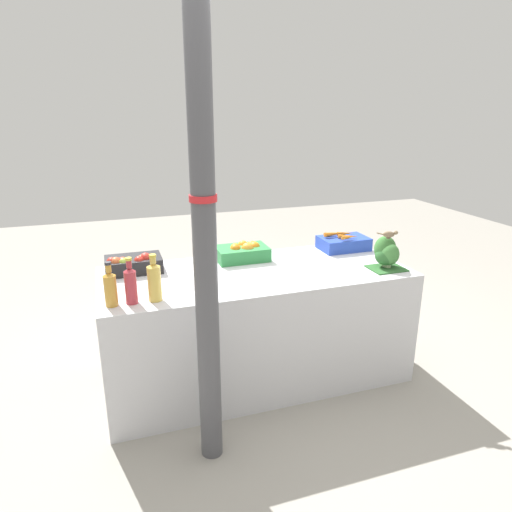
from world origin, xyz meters
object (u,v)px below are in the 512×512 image
(apple_crate, at_px, (132,264))
(juice_bottle_ruby, at_px, (131,284))
(sparrow_bird, at_px, (390,234))
(juice_bottle_golden, at_px, (154,281))
(orange_crate, at_px, (243,252))
(carrot_crate, at_px, (343,242))
(juice_bottle_amber, at_px, (110,288))
(support_pole, at_px, (204,216))
(broccoli_pile, at_px, (386,253))

(apple_crate, distance_m, juice_bottle_ruby, 0.50)
(juice_bottle_ruby, bearing_deg, sparrow_bird, 1.30)
(juice_bottle_golden, distance_m, sparrow_bird, 1.46)
(orange_crate, height_order, carrot_crate, carrot_crate)
(juice_bottle_golden, bearing_deg, juice_bottle_ruby, 180.00)
(apple_crate, distance_m, juice_bottle_amber, 0.51)
(juice_bottle_ruby, bearing_deg, juice_bottle_amber, 180.00)
(support_pole, bearing_deg, orange_crate, 63.13)
(orange_crate, bearing_deg, support_pole, -116.87)
(apple_crate, xyz_separation_m, juice_bottle_amber, (-0.14, -0.49, 0.04))
(juice_bottle_amber, bearing_deg, support_pole, -40.38)
(support_pole, relative_size, orange_crate, 7.38)
(support_pole, height_order, juice_bottle_golden, support_pole)
(apple_crate, distance_m, juice_bottle_golden, 0.50)
(carrot_crate, bearing_deg, apple_crate, -179.45)
(orange_crate, distance_m, juice_bottle_golden, 0.82)
(orange_crate, relative_size, broccoli_pile, 1.56)
(support_pole, relative_size, carrot_crate, 7.38)
(broccoli_pile, relative_size, juice_bottle_golden, 0.86)
(orange_crate, relative_size, juice_bottle_amber, 1.44)
(apple_crate, bearing_deg, juice_bottle_amber, -105.58)
(support_pole, distance_m, juice_bottle_ruby, 0.64)
(juice_bottle_ruby, height_order, sparrow_bird, sparrow_bird)
(broccoli_pile, distance_m, juice_bottle_golden, 1.47)
(orange_crate, bearing_deg, juice_bottle_golden, -141.62)
(apple_crate, height_order, orange_crate, same)
(apple_crate, relative_size, juice_bottle_ruby, 1.36)
(support_pole, relative_size, sparrow_bird, 19.47)
(support_pole, relative_size, apple_crate, 7.38)
(juice_bottle_amber, bearing_deg, orange_crate, 30.46)
(juice_bottle_amber, bearing_deg, broccoli_pile, 2.15)
(carrot_crate, relative_size, broccoli_pile, 1.56)
(support_pole, relative_size, broccoli_pile, 11.52)
(orange_crate, distance_m, juice_bottle_ruby, 0.92)
(carrot_crate, relative_size, juice_bottle_golden, 1.34)
(support_pole, height_order, broccoli_pile, support_pole)
(sparrow_bird, bearing_deg, broccoli_pile, 91.73)
(support_pole, xyz_separation_m, apple_crate, (-0.29, 0.85, -0.47))
(support_pole, bearing_deg, juice_bottle_golden, 119.20)
(apple_crate, distance_m, orange_crate, 0.73)
(broccoli_pile, relative_size, juice_bottle_amber, 0.92)
(juice_bottle_golden, relative_size, sparrow_bird, 1.97)
(juice_bottle_amber, xyz_separation_m, juice_bottle_golden, (0.22, 0.00, 0.01))
(juice_bottle_amber, xyz_separation_m, juice_bottle_ruby, (0.10, 0.00, 0.01))
(support_pole, height_order, apple_crate, support_pole)
(support_pole, height_order, juice_bottle_amber, support_pole)
(support_pole, bearing_deg, juice_bottle_amber, 139.62)
(orange_crate, relative_size, carrot_crate, 1.00)
(juice_bottle_golden, bearing_deg, carrot_crate, 19.93)
(juice_bottle_ruby, distance_m, sparrow_bird, 1.58)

